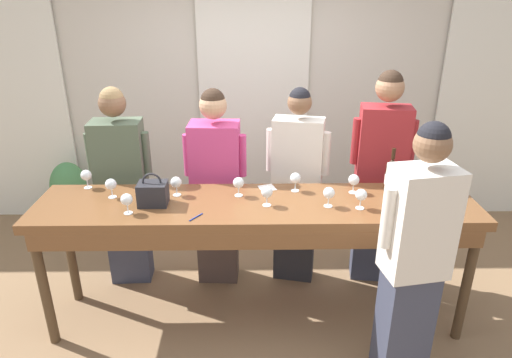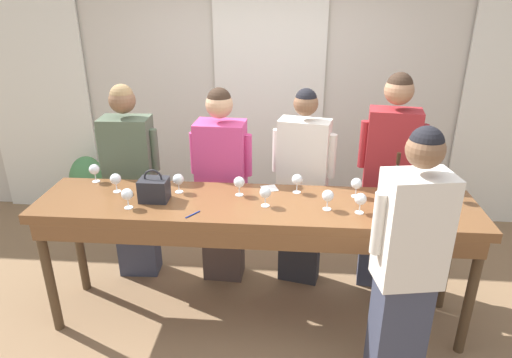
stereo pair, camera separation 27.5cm
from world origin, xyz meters
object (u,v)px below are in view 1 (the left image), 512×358
(guest_olive_jacket, at_px, (123,187))
(host_pouring, at_px, (414,261))
(tasting_bar, at_px, (256,216))
(wine_glass_center_mid, at_px, (86,176))
(wine_glass_by_bottle, at_px, (176,183))
(wine_glass_front_left, at_px, (127,200))
(wine_glass_center_left, at_px, (329,193))
(guest_pink_top, at_px, (216,188))
(potted_plant, at_px, (70,194))
(guest_striped_shirt, at_px, (379,177))
(wine_glass_near_host, at_px, (111,185))
(wine_glass_front_mid, at_px, (397,200))
(wine_glass_back_left, at_px, (354,180))
(wine_bottle, at_px, (391,175))
(wine_glass_front_right, at_px, (451,181))
(wine_glass_back_mid, at_px, (267,192))
(handbag, at_px, (153,193))
(wine_glass_center_right, at_px, (361,195))
(guest_cream_sweater, at_px, (296,186))
(wine_glass_by_handbag, at_px, (295,179))
(wine_glass_back_right, at_px, (238,183))

(guest_olive_jacket, xyz_separation_m, host_pouring, (2.01, -1.16, 0.03))
(tasting_bar, distance_m, guest_olive_jacket, 1.23)
(wine_glass_center_mid, bearing_deg, wine_glass_by_bottle, -11.49)
(wine_glass_front_left, xyz_separation_m, host_pouring, (1.78, -0.46, -0.19))
(wine_glass_center_left, bearing_deg, guest_pink_top, 142.94)
(wine_glass_center_left, bearing_deg, potted_plant, 147.78)
(guest_striped_shirt, height_order, potted_plant, guest_striped_shirt)
(wine_glass_near_host, distance_m, guest_pink_top, 0.87)
(wine_glass_center_mid, distance_m, host_pouring, 2.36)
(wine_glass_front_mid, xyz_separation_m, wine_glass_back_left, (-0.22, 0.33, 0.00))
(wine_glass_by_bottle, height_order, host_pouring, host_pouring)
(wine_bottle, height_order, wine_glass_front_mid, wine_bottle)
(wine_glass_front_right, height_order, guest_striped_shirt, guest_striped_shirt)
(wine_glass_center_left, height_order, guest_pink_top, guest_pink_top)
(wine_glass_front_mid, distance_m, wine_glass_back_mid, 0.87)
(wine_glass_center_left, distance_m, guest_pink_top, 1.05)
(wine_glass_front_left, xyz_separation_m, wine_glass_back_left, (1.57, 0.30, 0.00))
(tasting_bar, height_order, wine_glass_center_mid, wine_glass_center_mid)
(tasting_bar, relative_size, guest_pink_top, 1.84)
(handbag, distance_m, wine_glass_center_right, 1.42)
(wine_bottle, xyz_separation_m, wine_glass_by_bottle, (-1.57, -0.06, -0.02))
(wine_glass_center_mid, height_order, wine_glass_near_host, same)
(wine_glass_front_left, bearing_deg, tasting_bar, 8.95)
(wine_glass_by_bottle, bearing_deg, wine_glass_front_right, 0.13)
(wine_glass_front_left, bearing_deg, guest_cream_sweater, 30.32)
(wine_bottle, relative_size, wine_glass_front_mid, 2.31)
(wine_glass_front_left, distance_m, wine_glass_center_right, 1.57)
(handbag, relative_size, wine_glass_near_host, 1.64)
(wine_glass_center_mid, bearing_deg, wine_glass_front_right, -2.90)
(wine_glass_by_handbag, bearing_deg, wine_glass_back_left, -5.08)
(wine_glass_center_left, xyz_separation_m, guest_striped_shirt, (0.53, 0.62, -0.15))
(wine_glass_front_mid, xyz_separation_m, guest_striped_shirt, (0.09, 0.73, -0.15))
(wine_glass_center_left, relative_size, wine_glass_center_mid, 1.00)
(wine_glass_center_mid, relative_size, wine_glass_by_handbag, 1.00)
(handbag, height_order, wine_glass_center_left, handbag)
(wine_glass_front_mid, bearing_deg, guest_pink_top, 149.74)
(wine_glass_front_right, bearing_deg, wine_glass_near_host, -179.22)
(wine_glass_back_right, relative_size, wine_glass_near_host, 1.00)
(wine_glass_front_mid, distance_m, wine_glass_front_right, 0.58)
(wine_glass_center_left, height_order, wine_glass_by_bottle, same)
(potted_plant, bearing_deg, guest_striped_shirt, -17.08)
(guest_pink_top, relative_size, host_pouring, 0.96)
(wine_glass_front_right, distance_m, wine_glass_center_right, 0.74)
(wine_glass_front_left, height_order, wine_glass_center_left, same)
(guest_cream_sweater, distance_m, potted_plant, 2.48)
(guest_striped_shirt, bearing_deg, potted_plant, 162.92)
(tasting_bar, xyz_separation_m, wine_glass_front_left, (-0.86, -0.14, 0.19))
(guest_cream_sweater, relative_size, potted_plant, 2.28)
(wine_glass_back_mid, bearing_deg, potted_plant, 142.98)
(wine_glass_front_right, height_order, wine_glass_center_left, same)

